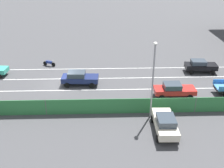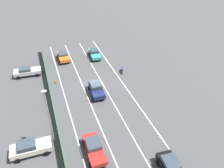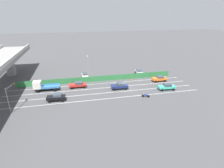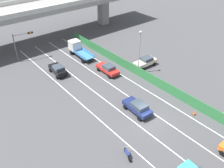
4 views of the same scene
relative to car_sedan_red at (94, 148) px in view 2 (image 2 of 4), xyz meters
The scene contains 16 objects.
ground_plane 13.38m from the car_sedan_red, 105.30° to the right, with size 300.00×300.00×0.00m, color #424244.
lane_line_left_edge 10.52m from the car_sedan_red, 143.87° to the right, with size 0.14×49.39×0.01m, color silver.
lane_line_mid_left 8.10m from the car_sedan_red, 129.91° to the right, with size 0.14×49.39×0.01m, color silver.
lane_line_mid_right 6.52m from the car_sedan_red, 106.88° to the right, with size 0.14×49.39×0.01m, color silver.
lane_line_right_edge 6.40m from the car_sedan_red, 77.06° to the right, with size 0.14×49.39×0.01m, color silver.
green_fence 7.08m from the car_sedan_red, 60.74° to the right, with size 0.10×45.49×1.68m.
car_sedan_red is the anchor object (origin of this frame).
car_taxi_teal 23.87m from the car_sedan_red, 106.02° to the right, with size 2.27×4.60×1.65m.
car_sedan_navy 11.46m from the car_sedan_red, 107.52° to the right, with size 2.26×4.56×1.70m.
car_taxi_orange 23.89m from the car_sedan_red, 90.92° to the right, with size 2.08×4.29×1.55m.
car_sedan_black 8.63m from the car_sedan_red, 142.80° to the left, with size 2.23×4.32×1.68m.
motorcycle 18.48m from the car_sedan_red, 121.72° to the right, with size 0.90×1.85×0.93m.
parked_wagon_silver 21.20m from the car_sedan_red, 71.99° to the right, with size 4.72×2.28×1.58m.
parked_sedan_cream 7.22m from the car_sedan_red, 19.61° to the right, with size 4.56×2.07×1.74m.
street_lamp 6.47m from the car_sedan_red, 38.69° to the right, with size 0.60×0.36×7.72m.
traffic_cone 16.36m from the car_sedan_red, 82.14° to the right, with size 0.47×0.47×0.65m.
Camera 2 is at (7.12, 29.06, 20.95)m, focal length 35.30 mm.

